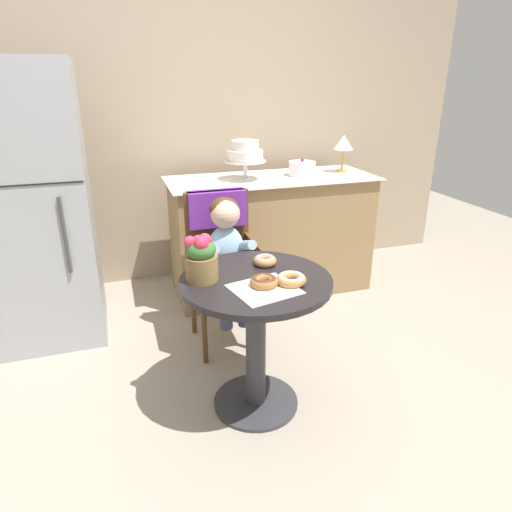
{
  "coord_description": "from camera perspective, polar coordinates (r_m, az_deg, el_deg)",
  "views": [
    {
      "loc": [
        -0.59,
        -1.82,
        1.59
      ],
      "look_at": [
        0.05,
        0.15,
        0.77
      ],
      "focal_mm": 31.54,
      "sensor_mm": 36.0,
      "label": 1
    }
  ],
  "objects": [
    {
      "name": "round_layer_cake",
      "position": [
        3.47,
        5.87,
        10.96
      ],
      "size": [
        0.2,
        0.2,
        0.13
      ],
      "color": "silver",
      "rests_on": "display_counter"
    },
    {
      "name": "donut_side",
      "position": [
        2.24,
        1.14,
        -0.53
      ],
      "size": [
        0.12,
        0.12,
        0.05
      ],
      "color": "#AD7542",
      "rests_on": "cafe_table"
    },
    {
      "name": "donut_mid",
      "position": [
        2.04,
        4.5,
        -2.94
      ],
      "size": [
        0.14,
        0.14,
        0.04
      ],
      "color": "#AD7542",
      "rests_on": "cafe_table"
    },
    {
      "name": "flower_vase",
      "position": [
        2.06,
        -6.97,
        -0.23
      ],
      "size": [
        0.15,
        0.15,
        0.23
      ],
      "color": "brown",
      "rests_on": "cafe_table"
    },
    {
      "name": "seated_child",
      "position": [
        2.62,
        -3.67,
        1.18
      ],
      "size": [
        0.27,
        0.32,
        0.73
      ],
      "color": "#8CADCC",
      "rests_on": "ground"
    },
    {
      "name": "refrigerator",
      "position": [
        3.05,
        -26.21,
        5.33
      ],
      "size": [
        0.64,
        0.63,
        1.7
      ],
      "color": "#9EA0A5",
      "rests_on": "ground"
    },
    {
      "name": "back_wall",
      "position": [
        3.72,
        -9.29,
        17.69
      ],
      "size": [
        4.8,
        0.1,
        2.7
      ],
      "primitive_type": "cube",
      "color": "tan",
      "rests_on": "ground"
    },
    {
      "name": "tiered_cake_stand",
      "position": [
        3.29,
        -1.38,
        12.82
      ],
      "size": [
        0.3,
        0.3,
        0.28
      ],
      "color": "silver",
      "rests_on": "display_counter"
    },
    {
      "name": "donut_front",
      "position": [
        2.01,
        1.03,
        -3.22
      ],
      "size": [
        0.13,
        0.13,
        0.05
      ],
      "color": "#936033",
      "rests_on": "cafe_table"
    },
    {
      "name": "cafe_table",
      "position": [
        2.2,
        -0.03,
        -7.89
      ],
      "size": [
        0.72,
        0.72,
        0.72
      ],
      "color": "black",
      "rests_on": "ground"
    },
    {
      "name": "display_counter",
      "position": [
        3.51,
        1.97,
        2.75
      ],
      "size": [
        1.56,
        0.62,
        0.9
      ],
      "color": "#93754C",
      "rests_on": "ground"
    },
    {
      "name": "paper_napkin",
      "position": [
        1.99,
        1.16,
        -4.22
      ],
      "size": [
        0.32,
        0.3,
        0.0
      ],
      "primitive_type": "cube",
      "rotation": [
        0.0,
        0.0,
        0.22
      ],
      "color": "white",
      "rests_on": "cafe_table"
    },
    {
      "name": "table_lamp",
      "position": [
        3.63,
        11.04,
        13.77
      ],
      "size": [
        0.15,
        0.15,
        0.28
      ],
      "color": "#B28C47",
      "rests_on": "display_counter"
    },
    {
      "name": "wicker_chair",
      "position": [
        2.77,
        -4.46,
        1.52
      ],
      "size": [
        0.42,
        0.45,
        0.95
      ],
      "rotation": [
        0.0,
        0.0,
        -0.02
      ],
      "color": "brown",
      "rests_on": "ground"
    },
    {
      "name": "ground_plane",
      "position": [
        2.49,
        -0.03,
        -18.12
      ],
      "size": [
        8.0,
        8.0,
        0.0
      ],
      "primitive_type": "plane",
      "color": "gray"
    }
  ]
}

